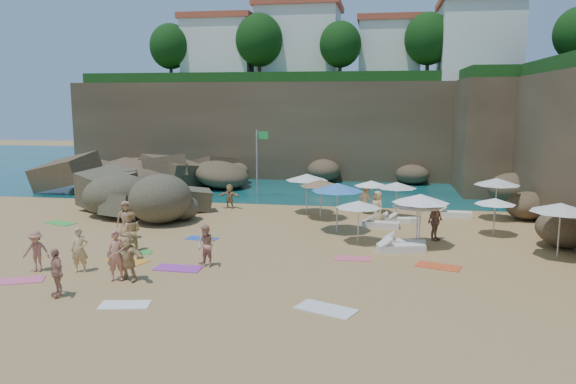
% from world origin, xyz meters
% --- Properties ---
extents(ground, '(120.00, 120.00, 0.00)m').
position_xyz_m(ground, '(0.00, 0.00, 0.00)').
color(ground, tan).
rests_on(ground, ground).
extents(seawater, '(120.00, 120.00, 0.00)m').
position_xyz_m(seawater, '(0.00, 30.00, 0.00)').
color(seawater, '#0C4751').
rests_on(seawater, ground).
extents(cliff_back, '(44.00, 8.00, 8.00)m').
position_xyz_m(cliff_back, '(2.00, 25.00, 4.00)').
color(cliff_back, brown).
rests_on(cliff_back, ground).
extents(cliff_corner, '(10.00, 12.00, 8.00)m').
position_xyz_m(cliff_corner, '(17.00, 20.00, 4.00)').
color(cliff_corner, brown).
rests_on(cliff_corner, ground).
extents(rock_promontory, '(12.00, 7.00, 2.00)m').
position_xyz_m(rock_promontory, '(-11.00, 16.00, 0.00)').
color(rock_promontory, brown).
rests_on(rock_promontory, ground).
extents(clifftop_buildings, '(28.48, 9.48, 7.00)m').
position_xyz_m(clifftop_buildings, '(2.96, 25.79, 11.24)').
color(clifftop_buildings, white).
rests_on(clifftop_buildings, cliff_back).
extents(clifftop_trees, '(35.60, 23.82, 4.40)m').
position_xyz_m(clifftop_trees, '(4.78, 19.52, 11.26)').
color(clifftop_trees, '#11380F').
rests_on(clifftop_trees, ground).
extents(marina_masts, '(3.10, 0.10, 6.00)m').
position_xyz_m(marina_masts, '(-16.50, 30.00, 3.00)').
color(marina_masts, white).
rests_on(marina_masts, ground).
extents(rock_outcrop, '(8.32, 7.47, 2.73)m').
position_xyz_m(rock_outcrop, '(-6.92, 5.81, 0.00)').
color(rock_outcrop, brown).
rests_on(rock_outcrop, ground).
extents(flag_pole, '(0.88, 0.25, 4.57)m').
position_xyz_m(flag_pole, '(-1.64, 12.82, 2.92)').
color(flag_pole, silver).
rests_on(flag_pole, ground).
extents(parasol_0, '(2.47, 2.47, 2.33)m').
position_xyz_m(parasol_0, '(2.35, 7.58, 2.14)').
color(parasol_0, silver).
rests_on(parasol_0, ground).
extents(parasol_1, '(2.03, 2.03, 1.92)m').
position_xyz_m(parasol_1, '(6.03, 8.31, 1.76)').
color(parasol_1, silver).
rests_on(parasol_1, ground).
extents(parasol_2, '(2.20, 2.20, 2.08)m').
position_xyz_m(parasol_2, '(7.44, 6.86, 1.91)').
color(parasol_2, silver).
rests_on(parasol_2, ground).
extents(parasol_3, '(2.46, 2.46, 2.33)m').
position_xyz_m(parasol_3, '(12.83, 7.53, 2.14)').
color(parasol_3, silver).
rests_on(parasol_3, ground).
extents(parasol_5, '(2.29, 2.29, 2.16)m').
position_xyz_m(parasol_5, '(8.22, 1.04, 1.99)').
color(parasol_5, silver).
rests_on(parasol_5, ground).
extents(parasol_6, '(2.35, 2.35, 2.22)m').
position_xyz_m(parasol_6, '(3.30, 6.13, 2.04)').
color(parasol_6, silver).
rests_on(parasol_6, ground).
extents(parasol_7, '(2.55, 2.55, 2.41)m').
position_xyz_m(parasol_7, '(8.33, 0.95, 2.21)').
color(parasol_7, silver).
rests_on(parasol_7, ground).
extents(parasol_8, '(1.96, 1.96, 1.85)m').
position_xyz_m(parasol_8, '(12.05, 3.73, 1.70)').
color(parasol_8, silver).
rests_on(parasol_8, ground).
extents(parasol_9, '(2.12, 2.12, 2.00)m').
position_xyz_m(parasol_9, '(5.59, 1.11, 1.84)').
color(parasol_9, silver).
rests_on(parasol_9, ground).
extents(parasol_10, '(2.64, 2.64, 2.49)m').
position_xyz_m(parasol_10, '(4.45, 3.15, 2.29)').
color(parasol_10, silver).
rests_on(parasol_10, ground).
extents(parasol_11, '(2.49, 2.49, 2.36)m').
position_xyz_m(parasol_11, '(13.92, -0.04, 2.16)').
color(parasol_11, silver).
rests_on(parasol_11, ground).
extents(lounger_0, '(1.75, 0.82, 0.26)m').
position_xyz_m(lounger_0, '(7.80, 5.99, 0.13)').
color(lounger_0, silver).
rests_on(lounger_0, ground).
extents(lounger_1, '(1.99, 0.74, 0.31)m').
position_xyz_m(lounger_1, '(10.69, 7.99, 0.15)').
color(lounger_1, white).
rests_on(lounger_1, ground).
extents(lounger_2, '(1.75, 0.69, 0.27)m').
position_xyz_m(lounger_2, '(7.35, 5.92, 0.13)').
color(lounger_2, white).
rests_on(lounger_2, ground).
extents(lounger_3, '(2.16, 1.19, 0.32)m').
position_xyz_m(lounger_3, '(7.51, -0.04, 0.16)').
color(lounger_3, white).
rests_on(lounger_3, ground).
extents(lounger_4, '(1.98, 0.89, 0.30)m').
position_xyz_m(lounger_4, '(6.63, 4.61, 0.15)').
color(lounger_4, silver).
rests_on(lounger_4, ground).
extents(lounger_5, '(1.96, 0.73, 0.30)m').
position_xyz_m(lounger_5, '(7.65, 0.86, 0.15)').
color(lounger_5, white).
rests_on(lounger_5, ground).
extents(towel_1, '(1.80, 1.38, 0.03)m').
position_xyz_m(towel_1, '(-6.36, -6.42, 0.01)').
color(towel_1, '#E75A85').
rests_on(towel_1, ground).
extents(towel_2, '(1.94, 1.39, 0.03)m').
position_xyz_m(towel_2, '(-3.66, -3.38, 0.02)').
color(towel_2, orange).
rests_on(towel_2, ground).
extents(towel_3, '(1.63, 1.10, 0.03)m').
position_xyz_m(towel_3, '(-3.90, -2.16, 0.01)').
color(towel_3, green).
rests_on(towel_3, ground).
extents(towel_5, '(1.71, 1.08, 0.03)m').
position_xyz_m(towel_5, '(-1.49, -8.11, 0.01)').
color(towel_5, white).
rests_on(towel_5, ground).
extents(towel_6, '(1.85, 0.95, 0.03)m').
position_xyz_m(towel_6, '(-1.20, -4.02, 0.02)').
color(towel_6, purple).
rests_on(towel_6, ground).
extents(towel_8, '(1.59, 1.00, 0.03)m').
position_xyz_m(towel_8, '(-1.79, 0.73, 0.01)').
color(towel_8, blue).
rests_on(towel_8, ground).
extents(towel_9, '(1.54, 0.80, 0.03)m').
position_xyz_m(towel_9, '(5.48, -1.50, 0.01)').
color(towel_9, '#E95A73').
rests_on(towel_9, ground).
extents(towel_10, '(1.90, 1.37, 0.03)m').
position_xyz_m(towel_10, '(8.90, -2.08, 0.02)').
color(towel_10, '#E64F24').
rests_on(towel_10, ground).
extents(towel_11, '(1.80, 1.32, 0.03)m').
position_xyz_m(towel_11, '(-10.34, 2.74, 0.01)').
color(towel_11, green).
rests_on(towel_11, ground).
extents(towel_13, '(2.11, 1.61, 0.03)m').
position_xyz_m(towel_13, '(4.96, -7.42, 0.02)').
color(towel_13, silver).
rests_on(towel_13, ground).
extents(person_stand_0, '(0.73, 0.58, 1.76)m').
position_xyz_m(person_stand_0, '(-4.73, -5.07, 0.88)').
color(person_stand_0, tan).
rests_on(person_stand_0, ground).
extents(person_stand_1, '(0.93, 0.77, 1.75)m').
position_xyz_m(person_stand_1, '(-4.14, -1.82, 0.88)').
color(person_stand_1, tan).
rests_on(person_stand_1, ground).
extents(person_stand_2, '(1.21, 0.99, 1.75)m').
position_xyz_m(person_stand_2, '(5.72, 8.27, 0.87)').
color(person_stand_2, '#F2C189').
rests_on(person_stand_2, ground).
extents(person_stand_3, '(1.02, 1.15, 1.87)m').
position_xyz_m(person_stand_3, '(9.13, 2.26, 0.93)').
color(person_stand_3, '#936249').
rests_on(person_stand_3, ground).
extents(person_stand_4, '(0.90, 0.99, 1.79)m').
position_xyz_m(person_stand_4, '(6.42, 5.43, 0.89)').
color(person_stand_4, tan).
rests_on(person_stand_4, ground).
extents(person_stand_5, '(1.43, 0.61, 1.50)m').
position_xyz_m(person_stand_5, '(-2.52, 8.38, 0.75)').
color(person_stand_5, tan).
rests_on(person_stand_5, ground).
extents(person_lie_0, '(1.31, 1.74, 0.42)m').
position_xyz_m(person_lie_0, '(-6.42, -5.28, 0.21)').
color(person_lie_0, '#A36751').
rests_on(person_lie_0, ground).
extents(person_lie_1, '(1.77, 1.88, 0.40)m').
position_xyz_m(person_lie_1, '(-4.06, -7.74, 0.20)').
color(person_lie_1, tan).
rests_on(person_lie_1, ground).
extents(person_lie_2, '(1.46, 2.00, 0.48)m').
position_xyz_m(person_lie_2, '(-5.32, 0.15, 0.24)').
color(person_lie_2, '#9A6F4D').
rests_on(person_lie_2, ground).
extents(person_lie_3, '(2.09, 2.18, 0.48)m').
position_xyz_m(person_lie_3, '(-2.45, -5.75, 0.24)').
color(person_lie_3, tan).
rests_on(person_lie_3, ground).
extents(person_lie_4, '(1.13, 1.98, 0.45)m').
position_xyz_m(person_lie_4, '(-2.86, -5.81, 0.22)').
color(person_lie_4, '#BD745E').
rests_on(person_lie_4, ground).
extents(person_lie_5, '(1.42, 1.83, 0.62)m').
position_xyz_m(person_lie_5, '(-0.18, -3.58, 0.31)').
color(person_lie_5, tan).
rests_on(person_lie_5, ground).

